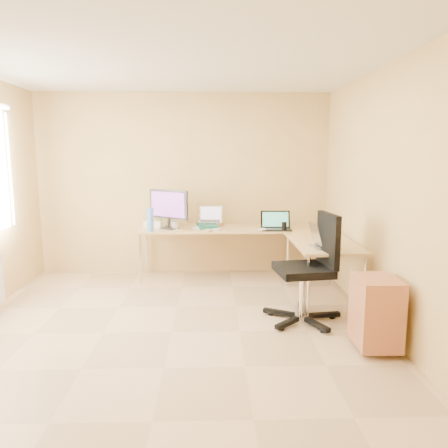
{
  "coord_description": "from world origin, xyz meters",
  "views": [
    {
      "loc": [
        0.4,
        -4.03,
        1.74
      ],
      "look_at": [
        0.55,
        1.1,
        0.9
      ],
      "focal_mm": 34.5,
      "sensor_mm": 36.0,
      "label": 1
    }
  ],
  "objects_px": {
    "desk_fan": "(161,215)",
    "office_chair": "(303,275)",
    "cabinet": "(376,312)",
    "desk_main": "(235,253)",
    "laptop_black": "(276,221)",
    "monitor": "(169,209)",
    "water_bottle": "(150,220)",
    "laptop_return": "(325,238)",
    "laptop_center": "(210,215)",
    "keyboard": "(207,228)",
    "mug": "(175,225)",
    "desk_return": "(322,272)"
  },
  "relations": [
    {
      "from": "desk_return",
      "to": "keyboard",
      "type": "distance_m",
      "value": 1.67
    },
    {
      "from": "mug",
      "to": "water_bottle",
      "type": "distance_m",
      "value": 0.37
    },
    {
      "from": "keyboard",
      "to": "laptop_return",
      "type": "relative_size",
      "value": 1.23
    },
    {
      "from": "water_bottle",
      "to": "desk_fan",
      "type": "bearing_deg",
      "value": 80.78
    },
    {
      "from": "keyboard",
      "to": "laptop_return",
      "type": "height_order",
      "value": "laptop_return"
    },
    {
      "from": "monitor",
      "to": "desk_fan",
      "type": "relative_size",
      "value": 2.04
    },
    {
      "from": "laptop_black",
      "to": "mug",
      "type": "bearing_deg",
      "value": 177.13
    },
    {
      "from": "laptop_center",
      "to": "office_chair",
      "type": "bearing_deg",
      "value": -54.21
    },
    {
      "from": "desk_fan",
      "to": "office_chair",
      "type": "height_order",
      "value": "office_chair"
    },
    {
      "from": "desk_return",
      "to": "office_chair",
      "type": "height_order",
      "value": "office_chair"
    },
    {
      "from": "keyboard",
      "to": "mug",
      "type": "relative_size",
      "value": 3.61
    },
    {
      "from": "water_bottle",
      "to": "office_chair",
      "type": "xyz_separation_m",
      "value": [
        1.74,
        -1.29,
        -0.39
      ]
    },
    {
      "from": "keyboard",
      "to": "desk_main",
      "type": "bearing_deg",
      "value": 39.5
    },
    {
      "from": "office_chair",
      "to": "cabinet",
      "type": "relative_size",
      "value": 1.86
    },
    {
      "from": "desk_return",
      "to": "laptop_center",
      "type": "height_order",
      "value": "laptop_center"
    },
    {
      "from": "mug",
      "to": "desk_fan",
      "type": "height_order",
      "value": "desk_fan"
    },
    {
      "from": "laptop_center",
      "to": "laptop_black",
      "type": "xyz_separation_m",
      "value": [
        0.88,
        -0.34,
        -0.04
      ]
    },
    {
      "from": "monitor",
      "to": "desk_main",
      "type": "bearing_deg",
      "value": 39.31
    },
    {
      "from": "office_chair",
      "to": "desk_main",
      "type": "bearing_deg",
      "value": 103.49
    },
    {
      "from": "monitor",
      "to": "desk_fan",
      "type": "distance_m",
      "value": 0.34
    },
    {
      "from": "water_bottle",
      "to": "laptop_return",
      "type": "distance_m",
      "value": 2.28
    },
    {
      "from": "laptop_black",
      "to": "laptop_return",
      "type": "bearing_deg",
      "value": -70.26
    },
    {
      "from": "office_chair",
      "to": "cabinet",
      "type": "bearing_deg",
      "value": -62.1
    },
    {
      "from": "water_bottle",
      "to": "office_chair",
      "type": "distance_m",
      "value": 2.21
    },
    {
      "from": "desk_fan",
      "to": "laptop_return",
      "type": "height_order",
      "value": "desk_fan"
    },
    {
      "from": "desk_main",
      "to": "laptop_black",
      "type": "relative_size",
      "value": 6.7
    },
    {
      "from": "desk_main",
      "to": "mug",
      "type": "distance_m",
      "value": 0.93
    },
    {
      "from": "laptop_center",
      "to": "keyboard",
      "type": "xyz_separation_m",
      "value": [
        -0.04,
        -0.23,
        -0.15
      ]
    },
    {
      "from": "monitor",
      "to": "cabinet",
      "type": "height_order",
      "value": "monitor"
    },
    {
      "from": "desk_return",
      "to": "mug",
      "type": "xyz_separation_m",
      "value": [
        -1.79,
        0.89,
        0.42
      ]
    },
    {
      "from": "desk_main",
      "to": "monitor",
      "type": "xyz_separation_m",
      "value": [
        -0.9,
        -0.09,
        0.63
      ]
    },
    {
      "from": "office_chair",
      "to": "desk_return",
      "type": "bearing_deg",
      "value": 51.06
    },
    {
      "from": "laptop_center",
      "to": "laptop_return",
      "type": "bearing_deg",
      "value": -42.99
    },
    {
      "from": "desk_fan",
      "to": "cabinet",
      "type": "bearing_deg",
      "value": -51.75
    },
    {
      "from": "laptop_center",
      "to": "cabinet",
      "type": "relative_size",
      "value": 0.53
    },
    {
      "from": "mug",
      "to": "laptop_return",
      "type": "distance_m",
      "value": 2.11
    },
    {
      "from": "desk_return",
      "to": "water_bottle",
      "type": "relative_size",
      "value": 4.12
    },
    {
      "from": "desk_return",
      "to": "desk_fan",
      "type": "height_order",
      "value": "desk_fan"
    },
    {
      "from": "keyboard",
      "to": "desk_fan",
      "type": "distance_m",
      "value": 0.74
    },
    {
      "from": "keyboard",
      "to": "cabinet",
      "type": "relative_size",
      "value": 0.66
    },
    {
      "from": "desk_main",
      "to": "water_bottle",
      "type": "distance_m",
      "value": 1.28
    },
    {
      "from": "laptop_black",
      "to": "desk_main",
      "type": "bearing_deg",
      "value": 159.33
    },
    {
      "from": "laptop_black",
      "to": "water_bottle",
      "type": "distance_m",
      "value": 1.67
    },
    {
      "from": "mug",
      "to": "office_chair",
      "type": "bearing_deg",
      "value": -45.72
    },
    {
      "from": "laptop_return",
      "to": "keyboard",
      "type": "bearing_deg",
      "value": 38.21
    },
    {
      "from": "laptop_center",
      "to": "desk_return",
      "type": "bearing_deg",
      "value": -33.97
    },
    {
      "from": "monitor",
      "to": "laptop_return",
      "type": "bearing_deg",
      "value": -1.02
    },
    {
      "from": "monitor",
      "to": "laptop_center",
      "type": "bearing_deg",
      "value": 54.52
    },
    {
      "from": "desk_return",
      "to": "laptop_return",
      "type": "height_order",
      "value": "laptop_return"
    },
    {
      "from": "desk_main",
      "to": "laptop_center",
      "type": "bearing_deg",
      "value": 160.39
    }
  ]
}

